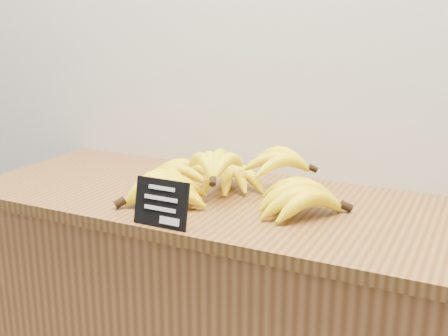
# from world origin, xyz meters

# --- Properties ---
(counter_top) EXTENTS (1.38, 0.54, 0.03)m
(counter_top) POSITION_xyz_m (-0.07, 2.75, 0.92)
(counter_top) COLOR brown
(counter_top) RESTS_ON counter
(chalkboard_sign) EXTENTS (0.13, 0.03, 0.10)m
(chalkboard_sign) POSITION_xyz_m (-0.13, 2.51, 0.98)
(chalkboard_sign) COLOR black
(chalkboard_sign) RESTS_ON counter_top
(banana_pile) EXTENTS (0.57, 0.36, 0.12)m
(banana_pile) POSITION_xyz_m (-0.08, 2.74, 0.98)
(banana_pile) COLOR #FFED0A
(banana_pile) RESTS_ON counter_top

